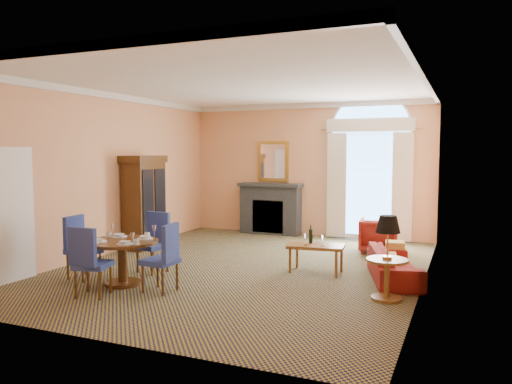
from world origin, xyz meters
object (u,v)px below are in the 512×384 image
at_px(armchair, 378,235).
at_px(side_table, 387,247).
at_px(dining_table, 122,251).
at_px(sofa, 394,264).
at_px(coffee_table, 316,247).
at_px(armoire, 144,203).

height_order(armchair, side_table, side_table).
height_order(dining_table, sofa, dining_table).
xyz_separation_m(armchair, side_table, (0.64, -3.26, 0.39)).
relative_size(dining_table, sofa, 0.64).
bearing_deg(coffee_table, armchair, 64.93).
relative_size(armchair, side_table, 0.66).
distance_m(dining_table, side_table, 3.94).
distance_m(dining_table, coffee_table, 3.16).
relative_size(dining_table, armchair, 1.46).
relative_size(coffee_table, side_table, 0.87).
xyz_separation_m(armoire, sofa, (5.27, -0.69, -0.69)).
bearing_deg(dining_table, coffee_table, 37.40).
xyz_separation_m(dining_table, coffee_table, (2.51, 1.92, -0.08)).
height_order(sofa, armchair, armchair).
bearing_deg(armchair, coffee_table, 66.01).
xyz_separation_m(coffee_table, side_table, (1.34, -1.12, 0.29)).
height_order(armoire, dining_table, armoire).
xyz_separation_m(dining_table, armchair, (3.21, 4.06, -0.18)).
distance_m(armoire, sofa, 5.36).
bearing_deg(dining_table, sofa, 26.88).
height_order(sofa, coffee_table, coffee_table).
bearing_deg(sofa, coffee_table, 74.21).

